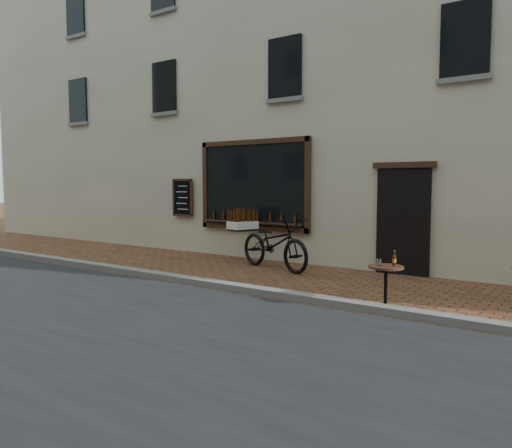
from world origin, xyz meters
The scene contains 5 objects.
ground centered at (0.00, 0.00, 0.00)m, with size 90.00×90.00×0.00m, color brown.
kerb centered at (0.00, 0.20, 0.06)m, with size 90.00×0.25×0.12m, color slate.
shop_building centered at (0.00, 6.50, 5.00)m, with size 28.00×6.20×10.00m.
cargo_bicycle centered at (-0.64, 2.45, 0.59)m, with size 2.66×1.43×1.23m.
bistro_table centered at (2.71, 0.42, 0.47)m, with size 0.52×0.52×0.89m.
Camera 1 is at (5.38, -6.63, 1.87)m, focal length 35.00 mm.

